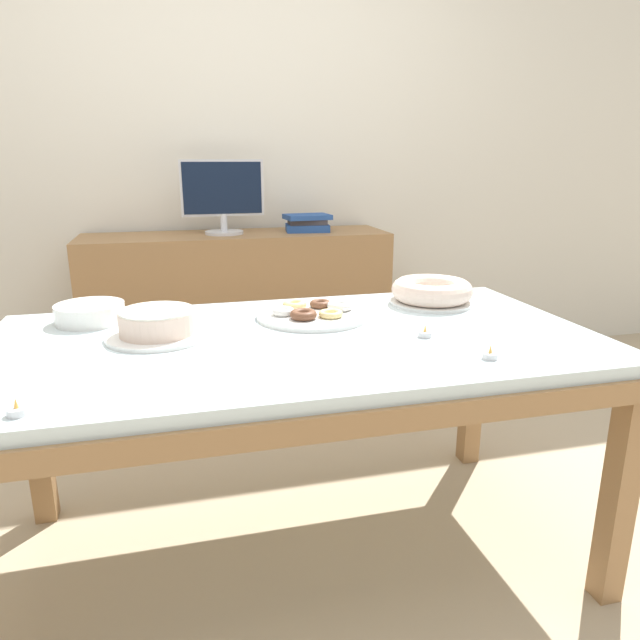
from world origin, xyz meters
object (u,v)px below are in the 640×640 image
object	(u,v)px
book_stack	(307,223)
tealight_right_edge	(17,411)
cake_golden_bundt	(432,292)
plate_stack	(90,313)
cake_chocolate_round	(157,325)
computer_monitor	(223,197)
tealight_left_edge	(425,334)
pastry_platter	(313,313)
tealight_near_front	(490,355)

from	to	relation	value
book_stack	tealight_right_edge	world-z (taller)	book_stack
cake_golden_bundt	plate_stack	size ratio (longest dim) A/B	1.38
cake_chocolate_round	plate_stack	bearing A→B (deg)	134.01
computer_monitor	tealight_left_edge	size ratio (longest dim) A/B	10.60
cake_golden_bundt	computer_monitor	bearing A→B (deg)	116.29
cake_golden_bundt	pastry_platter	world-z (taller)	cake_golden_bundt
cake_chocolate_round	pastry_platter	size ratio (longest dim) A/B	0.81
tealight_right_edge	book_stack	bearing A→B (deg)	60.99
book_stack	tealight_left_edge	bearing A→B (deg)	-90.93
cake_chocolate_round	plate_stack	world-z (taller)	cake_chocolate_round
cake_chocolate_round	tealight_right_edge	size ratio (longest dim) A/B	7.40
pastry_platter	plate_stack	distance (m)	0.70
tealight_left_edge	computer_monitor	bearing A→B (deg)	104.89
cake_golden_bundt	tealight_left_edge	xyz separation A→B (m)	(-0.19, -0.36, -0.03)
tealight_near_front	plate_stack	bearing A→B (deg)	149.20
book_stack	tealight_right_edge	xyz separation A→B (m)	(-1.04, -1.87, -0.15)
computer_monitor	tealight_near_front	xyz separation A→B (m)	(0.51, -1.80, -0.29)
book_stack	tealight_near_front	size ratio (longest dim) A/B	6.26
plate_stack	cake_golden_bundt	bearing A→B (deg)	-2.39
pastry_platter	plate_stack	size ratio (longest dim) A/B	1.74
computer_monitor	cake_golden_bundt	world-z (taller)	computer_monitor
cake_chocolate_round	plate_stack	xyz separation A→B (m)	(-0.21, 0.21, -0.01)
tealight_right_edge	pastry_platter	bearing A→B (deg)	37.18
book_stack	tealight_right_edge	bearing A→B (deg)	-119.01
book_stack	computer_monitor	bearing A→B (deg)	-179.82
cake_chocolate_round	tealight_left_edge	world-z (taller)	cake_chocolate_round
cake_golden_bundt	pastry_platter	size ratio (longest dim) A/B	0.80
computer_monitor	tealight_right_edge	world-z (taller)	computer_monitor
tealight_right_edge	tealight_near_front	bearing A→B (deg)	3.39
computer_monitor	cake_golden_bundt	bearing A→B (deg)	-63.71
pastry_platter	tealight_left_edge	distance (m)	0.39
book_stack	tealight_left_edge	world-z (taller)	book_stack
tealight_right_edge	tealight_left_edge	distance (m)	1.05
plate_stack	tealight_near_front	xyz separation A→B (m)	(1.04, -0.62, -0.02)
pastry_platter	tealight_right_edge	size ratio (longest dim) A/B	9.13
computer_monitor	pastry_platter	size ratio (longest dim) A/B	1.16
book_stack	cake_chocolate_round	bearing A→B (deg)	-118.83
computer_monitor	tealight_right_edge	xyz separation A→B (m)	(-0.59, -1.87, -0.29)
book_stack	tealight_near_front	bearing A→B (deg)	-88.18
tealight_near_front	tealight_right_edge	xyz separation A→B (m)	(-1.09, -0.06, 0.00)
cake_golden_bundt	tealight_near_front	bearing A→B (deg)	-100.26
tealight_near_front	tealight_left_edge	world-z (taller)	same
computer_monitor	book_stack	xyz separation A→B (m)	(0.45, 0.00, -0.14)
book_stack	tealight_near_front	distance (m)	1.81
cake_chocolate_round	computer_monitor	bearing A→B (deg)	77.01
cake_chocolate_round	cake_golden_bundt	size ratio (longest dim) A/B	1.02
cake_chocolate_round	tealight_left_edge	distance (m)	0.77
cake_chocolate_round	tealight_left_edge	bearing A→B (deg)	-14.19
book_stack	tealight_right_edge	size ratio (longest dim) A/B	6.26
computer_monitor	plate_stack	size ratio (longest dim) A/B	2.02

